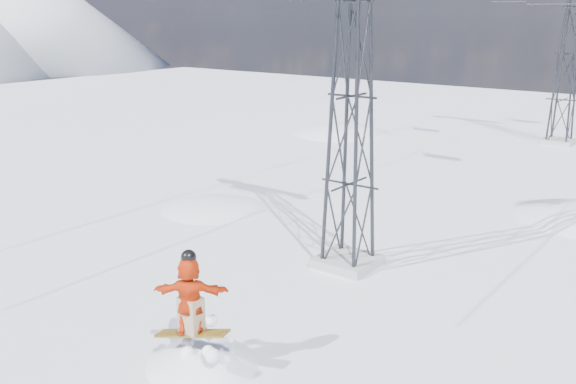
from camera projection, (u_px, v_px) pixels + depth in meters
name	position (u px, v px, depth m)	size (l,w,h in m)	color
ground	(140.00, 361.00, 15.13)	(120.00, 120.00, 0.00)	white
snow_terrain	(382.00, 328.00, 36.84)	(39.00, 37.00, 22.00)	white
lift_tower_near	(352.00, 97.00, 19.35)	(5.20, 1.80, 11.43)	#999999
lift_tower_far	(568.00, 55.00, 38.61)	(5.20, 1.80, 11.43)	#999999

